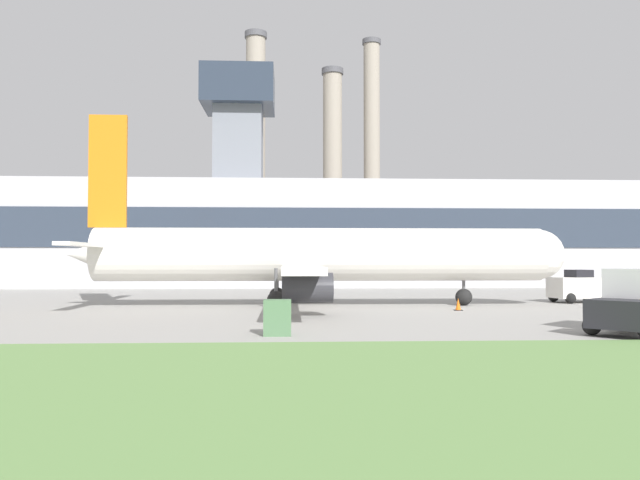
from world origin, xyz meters
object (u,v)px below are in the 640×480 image
object	(u,v)px
pushback_tug	(579,288)
ground_crew_person	(628,296)
airplane	(314,255)
baggage_truck	(637,302)

from	to	relation	value
pushback_tug	ground_crew_person	bearing A→B (deg)	-91.69
pushback_tug	ground_crew_person	distance (m)	6.37
airplane	pushback_tug	xyz separation A→B (m)	(17.81, 2.27, -2.12)
baggage_truck	pushback_tug	bearing A→B (deg)	71.14
pushback_tug	ground_crew_person	size ratio (longest dim) A/B	2.50
airplane	baggage_truck	size ratio (longest dim) A/B	6.54
airplane	ground_crew_person	bearing A→B (deg)	-13.09
baggage_truck	ground_crew_person	size ratio (longest dim) A/B	2.96
airplane	ground_crew_person	distance (m)	18.24
pushback_tug	airplane	bearing A→B (deg)	-172.73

